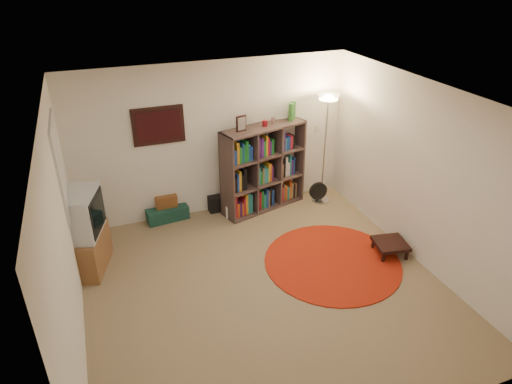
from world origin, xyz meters
TOP-DOWN VIEW (x-y plane):
  - room at (-0.05, 0.05)m, footprint 4.54×4.54m
  - bookshelf at (0.74, 2.02)m, footprint 1.52×0.78m
  - floor_lamp at (1.80, 1.85)m, footprint 0.43×0.43m
  - floor_fan at (1.73, 1.85)m, footprint 0.32×0.17m
  - tv_stand at (-2.17, 1.27)m, footprint 0.77×0.94m
  - suitcase at (-0.87, 2.24)m, footprint 0.71×0.49m
  - wicker_basket at (-0.85, 2.26)m, footprint 0.35×0.25m
  - duffel_bag at (0.04, 2.24)m, footprint 0.40×0.33m
  - paper_towel at (0.10, 1.86)m, footprint 0.12×0.12m
  - red_rug at (1.10, 0.17)m, footprint 1.93×1.93m
  - side_table at (1.97, 0.06)m, footprint 0.52×0.52m

SIDE VIEW (x-z plane):
  - red_rug at x=1.10m, z-range 0.00..0.02m
  - suitcase at x=-0.87m, z-range 0.00..0.22m
  - paper_towel at x=0.10m, z-range 0.00..0.22m
  - duffel_bag at x=0.04m, z-range 0.00..0.27m
  - side_table at x=1.97m, z-range 0.07..0.27m
  - floor_fan at x=1.73m, z-range 0.00..0.37m
  - wicker_basket at x=-0.85m, z-range 0.22..0.41m
  - tv_stand at x=-2.17m, z-range -0.02..1.15m
  - bookshelf at x=0.74m, z-range -0.17..1.58m
  - room at x=-0.05m, z-range -0.01..2.53m
  - floor_lamp at x=1.80m, z-range 0.63..2.54m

